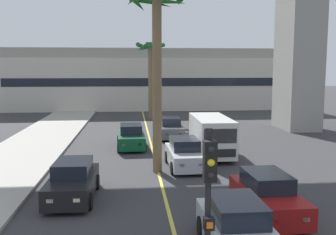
{
  "coord_description": "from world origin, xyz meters",
  "views": [
    {
      "loc": [
        -1.33,
        -0.16,
        5.3
      ],
      "look_at": [
        0.0,
        14.0,
        3.49
      ],
      "focal_mm": 41.86,
      "sensor_mm": 36.0,
      "label": 1
    }
  ],
  "objects_px": {
    "car_queue_fifth": "(171,128)",
    "delivery_van": "(211,135)",
    "palm_tree_mid_median": "(150,60)",
    "car_queue_third": "(185,154)",
    "car_queue_fourth": "(237,229)",
    "car_queue_second": "(267,196)",
    "car_queue_sixth": "(73,181)",
    "car_queue_front": "(131,137)",
    "palm_tree_near_median": "(157,33)",
    "traffic_light_median_near": "(209,207)"
  },
  "relations": [
    {
      "from": "car_queue_fourth",
      "to": "car_queue_sixth",
      "type": "bearing_deg",
      "value": 135.68
    },
    {
      "from": "car_queue_front",
      "to": "car_queue_sixth",
      "type": "bearing_deg",
      "value": -103.21
    },
    {
      "from": "palm_tree_near_median",
      "to": "delivery_van",
      "type": "bearing_deg",
      "value": 43.44
    },
    {
      "from": "car_queue_fourth",
      "to": "car_queue_sixth",
      "type": "xyz_separation_m",
      "value": [
        -5.38,
        5.26,
        0.0
      ]
    },
    {
      "from": "palm_tree_mid_median",
      "to": "delivery_van",
      "type": "bearing_deg",
      "value": -81.24
    },
    {
      "from": "traffic_light_median_near",
      "to": "palm_tree_mid_median",
      "type": "bearing_deg",
      "value": 89.03
    },
    {
      "from": "car_queue_front",
      "to": "car_queue_fourth",
      "type": "height_order",
      "value": "same"
    },
    {
      "from": "car_queue_second",
      "to": "delivery_van",
      "type": "bearing_deg",
      "value": 90.38
    },
    {
      "from": "car_queue_fourth",
      "to": "delivery_van",
      "type": "distance_m",
      "value": 12.59
    },
    {
      "from": "palm_tree_near_median",
      "to": "palm_tree_mid_median",
      "type": "height_order",
      "value": "palm_tree_near_median"
    },
    {
      "from": "car_queue_second",
      "to": "delivery_van",
      "type": "distance_m",
      "value": 9.7
    },
    {
      "from": "car_queue_fifth",
      "to": "car_queue_sixth",
      "type": "distance_m",
      "value": 14.64
    },
    {
      "from": "car_queue_fourth",
      "to": "car_queue_front",
      "type": "bearing_deg",
      "value": 101.2
    },
    {
      "from": "car_queue_fifth",
      "to": "palm_tree_near_median",
      "type": "height_order",
      "value": "palm_tree_near_median"
    },
    {
      "from": "car_queue_fourth",
      "to": "traffic_light_median_near",
      "type": "xyz_separation_m",
      "value": [
        -1.55,
        -3.48,
        1.99
      ]
    },
    {
      "from": "car_queue_fourth",
      "to": "car_queue_fifth",
      "type": "height_order",
      "value": "same"
    },
    {
      "from": "car_queue_fourth",
      "to": "delivery_van",
      "type": "xyz_separation_m",
      "value": [
        1.8,
        12.45,
        0.57
      ]
    },
    {
      "from": "car_queue_sixth",
      "to": "palm_tree_near_median",
      "type": "xyz_separation_m",
      "value": [
        3.69,
        3.89,
        6.31
      ]
    },
    {
      "from": "traffic_light_median_near",
      "to": "palm_tree_near_median",
      "type": "distance_m",
      "value": 13.35
    },
    {
      "from": "car_queue_third",
      "to": "car_queue_fifth",
      "type": "bearing_deg",
      "value": 89.06
    },
    {
      "from": "car_queue_second",
      "to": "palm_tree_near_median",
      "type": "distance_m",
      "value": 9.65
    },
    {
      "from": "car_queue_fourth",
      "to": "palm_tree_near_median",
      "type": "distance_m",
      "value": 11.24
    },
    {
      "from": "car_queue_second",
      "to": "car_queue_fifth",
      "type": "relative_size",
      "value": 1.0
    },
    {
      "from": "car_queue_fifth",
      "to": "car_queue_sixth",
      "type": "height_order",
      "value": "same"
    },
    {
      "from": "car_queue_second",
      "to": "palm_tree_mid_median",
      "type": "xyz_separation_m",
      "value": [
        -2.84,
        27.7,
        5.38
      ]
    },
    {
      "from": "car_queue_second",
      "to": "car_queue_fourth",
      "type": "xyz_separation_m",
      "value": [
        -1.86,
        -2.76,
        0.0
      ]
    },
    {
      "from": "car_queue_fourth",
      "to": "palm_tree_near_median",
      "type": "xyz_separation_m",
      "value": [
        -1.69,
        9.15,
        6.31
      ]
    },
    {
      "from": "delivery_van",
      "to": "traffic_light_median_near",
      "type": "height_order",
      "value": "traffic_light_median_near"
    },
    {
      "from": "delivery_van",
      "to": "car_queue_second",
      "type": "bearing_deg",
      "value": -89.62
    },
    {
      "from": "car_queue_second",
      "to": "car_queue_fifth",
      "type": "distance_m",
      "value": 16.22
    },
    {
      "from": "car_queue_front",
      "to": "traffic_light_median_near",
      "type": "xyz_separation_m",
      "value": [
        1.48,
        -18.78,
        1.99
      ]
    },
    {
      "from": "car_queue_third",
      "to": "car_queue_fourth",
      "type": "height_order",
      "value": "same"
    },
    {
      "from": "car_queue_sixth",
      "to": "traffic_light_median_near",
      "type": "distance_m",
      "value": 9.75
    },
    {
      "from": "car_queue_second",
      "to": "car_queue_sixth",
      "type": "bearing_deg",
      "value": 161.01
    },
    {
      "from": "car_queue_second",
      "to": "car_queue_sixth",
      "type": "height_order",
      "value": "same"
    },
    {
      "from": "car_queue_second",
      "to": "traffic_light_median_near",
      "type": "relative_size",
      "value": 0.99
    },
    {
      "from": "car_queue_front",
      "to": "traffic_light_median_near",
      "type": "distance_m",
      "value": 18.94
    },
    {
      "from": "car_queue_third",
      "to": "traffic_light_median_near",
      "type": "bearing_deg",
      "value": -95.94
    },
    {
      "from": "car_queue_fifth",
      "to": "delivery_van",
      "type": "xyz_separation_m",
      "value": [
        1.81,
        -6.43,
        0.57
      ]
    },
    {
      "from": "car_queue_third",
      "to": "car_queue_fifth",
      "type": "relative_size",
      "value": 1.0
    },
    {
      "from": "car_queue_fourth",
      "to": "car_queue_third",
      "type": "bearing_deg",
      "value": 90.96
    },
    {
      "from": "car_queue_second",
      "to": "car_queue_third",
      "type": "xyz_separation_m",
      "value": [
        -2.03,
        7.09,
        0.0
      ]
    },
    {
      "from": "car_queue_second",
      "to": "delivery_van",
      "type": "height_order",
      "value": "delivery_van"
    },
    {
      "from": "car_queue_third",
      "to": "car_queue_fourth",
      "type": "xyz_separation_m",
      "value": [
        0.16,
        -9.86,
        0.0
      ]
    },
    {
      "from": "car_queue_third",
      "to": "palm_tree_near_median",
      "type": "distance_m",
      "value": 6.53
    },
    {
      "from": "car_queue_second",
      "to": "car_queue_third",
      "type": "relative_size",
      "value": 1.0
    },
    {
      "from": "traffic_light_median_near",
      "to": "palm_tree_mid_median",
      "type": "relative_size",
      "value": 0.53
    },
    {
      "from": "car_queue_front",
      "to": "palm_tree_near_median",
      "type": "relative_size",
      "value": 0.45
    },
    {
      "from": "car_queue_fifth",
      "to": "traffic_light_median_near",
      "type": "relative_size",
      "value": 0.98
    },
    {
      "from": "car_queue_fifth",
      "to": "car_queue_sixth",
      "type": "xyz_separation_m",
      "value": [
        -5.37,
        -13.62,
        0.0
      ]
    }
  ]
}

